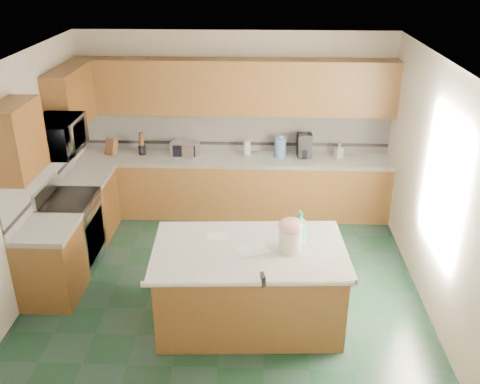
{
  "coord_description": "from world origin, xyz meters",
  "views": [
    {
      "loc": [
        0.38,
        -5.37,
        3.77
      ],
      "look_at": [
        0.15,
        0.35,
        1.12
      ],
      "focal_mm": 40.0,
      "sensor_mm": 36.0,
      "label": 1
    }
  ],
  "objects_px": {
    "island_base": "(249,288)",
    "treat_jar": "(290,240)",
    "island_top": "(249,251)",
    "soap_bottle_island": "(300,228)",
    "toaster_oven": "(185,149)",
    "coffee_maker": "(304,145)",
    "knife_block": "(111,146)"
  },
  "relations": [
    {
      "from": "island_base",
      "to": "knife_block",
      "type": "bearing_deg",
      "value": 125.69
    },
    {
      "from": "island_base",
      "to": "island_top",
      "type": "height_order",
      "value": "island_top"
    },
    {
      "from": "treat_jar",
      "to": "soap_bottle_island",
      "type": "distance_m",
      "value": 0.17
    },
    {
      "from": "coffee_maker",
      "to": "island_base",
      "type": "bearing_deg",
      "value": -109.95
    },
    {
      "from": "island_top",
      "to": "treat_jar",
      "type": "bearing_deg",
      "value": -6.44
    },
    {
      "from": "island_top",
      "to": "treat_jar",
      "type": "distance_m",
      "value": 0.44
    },
    {
      "from": "island_base",
      "to": "treat_jar",
      "type": "relative_size",
      "value": 7.71
    },
    {
      "from": "treat_jar",
      "to": "soap_bottle_island",
      "type": "height_order",
      "value": "soap_bottle_island"
    },
    {
      "from": "island_base",
      "to": "coffee_maker",
      "type": "height_order",
      "value": "coffee_maker"
    },
    {
      "from": "treat_jar",
      "to": "soap_bottle_island",
      "type": "bearing_deg",
      "value": 73.6
    },
    {
      "from": "island_top",
      "to": "treat_jar",
      "type": "height_order",
      "value": "treat_jar"
    },
    {
      "from": "knife_block",
      "to": "toaster_oven",
      "type": "bearing_deg",
      "value": 19.63
    },
    {
      "from": "treat_jar",
      "to": "toaster_oven",
      "type": "xyz_separation_m",
      "value": [
        -1.44,
        2.67,
        -0.02
      ]
    },
    {
      "from": "coffee_maker",
      "to": "treat_jar",
      "type": "bearing_deg",
      "value": -101.35
    },
    {
      "from": "knife_block",
      "to": "coffee_maker",
      "type": "relative_size",
      "value": 0.72
    },
    {
      "from": "island_base",
      "to": "soap_bottle_island",
      "type": "distance_m",
      "value": 0.86
    },
    {
      "from": "soap_bottle_island",
      "to": "island_top",
      "type": "bearing_deg",
      "value": 174.33
    },
    {
      "from": "toaster_oven",
      "to": "soap_bottle_island",
      "type": "bearing_deg",
      "value": -35.59
    },
    {
      "from": "soap_bottle_island",
      "to": "toaster_oven",
      "type": "distance_m",
      "value": 2.98
    },
    {
      "from": "soap_bottle_island",
      "to": "toaster_oven",
      "type": "xyz_separation_m",
      "value": [
        -1.54,
        2.55,
        -0.09
      ]
    },
    {
      "from": "soap_bottle_island",
      "to": "coffee_maker",
      "type": "relative_size",
      "value": 1.1
    },
    {
      "from": "island_top",
      "to": "toaster_oven",
      "type": "xyz_separation_m",
      "value": [
        -1.02,
        2.65,
        0.14
      ]
    },
    {
      "from": "toaster_oven",
      "to": "island_base",
      "type": "bearing_deg",
      "value": -45.58
    },
    {
      "from": "island_base",
      "to": "island_top",
      "type": "distance_m",
      "value": 0.46
    },
    {
      "from": "island_base",
      "to": "knife_block",
      "type": "relative_size",
      "value": 7.59
    },
    {
      "from": "island_top",
      "to": "toaster_oven",
      "type": "height_order",
      "value": "toaster_oven"
    },
    {
      "from": "treat_jar",
      "to": "coffee_maker",
      "type": "xyz_separation_m",
      "value": [
        0.33,
        2.7,
        0.05
      ]
    },
    {
      "from": "island_base",
      "to": "treat_jar",
      "type": "xyz_separation_m",
      "value": [
        0.42,
        -0.02,
        0.61
      ]
    },
    {
      "from": "treat_jar",
      "to": "island_base",
      "type": "bearing_deg",
      "value": -161.49
    },
    {
      "from": "island_top",
      "to": "knife_block",
      "type": "bearing_deg",
      "value": 125.69
    },
    {
      "from": "knife_block",
      "to": "toaster_oven",
      "type": "height_order",
      "value": "knife_block"
    },
    {
      "from": "treat_jar",
      "to": "island_top",
      "type": "bearing_deg",
      "value": -161.49
    }
  ]
}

